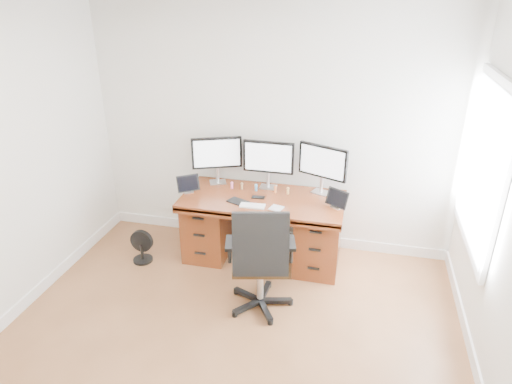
% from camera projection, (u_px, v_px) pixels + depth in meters
% --- Properties ---
extents(ground, '(4.50, 4.50, 0.00)m').
position_uv_depth(ground, '(211.00, 383.00, 3.51)').
color(ground, brown).
rests_on(ground, ground).
extents(back_wall, '(4.00, 0.10, 2.70)m').
position_uv_depth(back_wall, '(272.00, 130.00, 4.93)').
color(back_wall, white).
rests_on(back_wall, ground).
extents(desk, '(1.70, 0.80, 0.75)m').
position_uv_depth(desk, '(263.00, 225.00, 4.95)').
color(desk, '#5D2812').
rests_on(desk, ground).
extents(office_chair, '(0.70, 0.70, 1.09)m').
position_uv_depth(office_chair, '(260.00, 277.00, 4.16)').
color(office_chair, black).
rests_on(office_chair, ground).
extents(floor_fan, '(0.25, 0.21, 0.37)m').
position_uv_depth(floor_fan, '(142.00, 247.00, 4.97)').
color(floor_fan, black).
rests_on(floor_fan, ground).
extents(monitor_left, '(0.52, 0.24, 0.53)m').
position_uv_depth(monitor_left, '(217.00, 154.00, 5.00)').
color(monitor_left, silver).
rests_on(monitor_left, desk).
extents(monitor_center, '(0.55, 0.14, 0.53)m').
position_uv_depth(monitor_center, '(268.00, 159.00, 4.88)').
color(monitor_center, silver).
rests_on(monitor_center, desk).
extents(monitor_right, '(0.52, 0.24, 0.53)m').
position_uv_depth(monitor_right, '(323.00, 163.00, 4.75)').
color(monitor_right, silver).
rests_on(monitor_right, desk).
extents(tablet_left, '(0.23, 0.20, 0.19)m').
position_uv_depth(tablet_left, '(188.00, 185.00, 4.87)').
color(tablet_left, silver).
rests_on(tablet_left, desk).
extents(tablet_right, '(0.24, 0.18, 0.19)m').
position_uv_depth(tablet_right, '(337.00, 200.00, 4.54)').
color(tablet_right, silver).
rests_on(tablet_right, desk).
extents(keyboard, '(0.26, 0.12, 0.01)m').
position_uv_depth(keyboard, '(252.00, 206.00, 4.59)').
color(keyboard, white).
rests_on(keyboard, desk).
extents(trackpad, '(0.15, 0.15, 0.01)m').
position_uv_depth(trackpad, '(276.00, 208.00, 4.55)').
color(trackpad, silver).
rests_on(trackpad, desk).
extents(drawing_tablet, '(0.24, 0.21, 0.01)m').
position_uv_depth(drawing_tablet, '(238.00, 201.00, 4.69)').
color(drawing_tablet, black).
rests_on(drawing_tablet, desk).
extents(phone, '(0.13, 0.07, 0.01)m').
position_uv_depth(phone, '(258.00, 197.00, 4.78)').
color(phone, black).
rests_on(phone, desk).
extents(figurine_pink, '(0.03, 0.03, 0.08)m').
position_uv_depth(figurine_pink, '(232.00, 185.00, 4.97)').
color(figurine_pink, '#DF5E92').
rests_on(figurine_pink, desk).
extents(figurine_brown, '(0.03, 0.03, 0.08)m').
position_uv_depth(figurine_brown, '(242.00, 186.00, 4.95)').
color(figurine_brown, '#957047').
rests_on(figurine_brown, desk).
extents(figurine_blue, '(0.03, 0.03, 0.08)m').
position_uv_depth(figurine_blue, '(256.00, 187.00, 4.92)').
color(figurine_blue, '#57A8E4').
rests_on(figurine_blue, desk).
extents(figurine_orange, '(0.03, 0.03, 0.08)m').
position_uv_depth(figurine_orange, '(275.00, 189.00, 4.87)').
color(figurine_orange, orange).
rests_on(figurine_orange, desk).
extents(figurine_yellow, '(0.03, 0.03, 0.08)m').
position_uv_depth(figurine_yellow, '(288.00, 190.00, 4.84)').
color(figurine_yellow, tan).
rests_on(figurine_yellow, desk).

